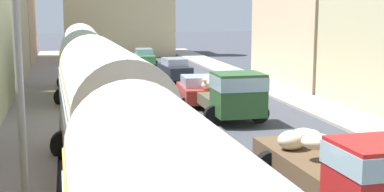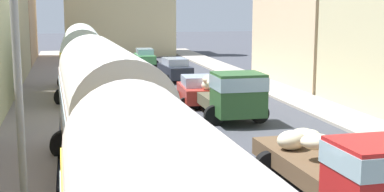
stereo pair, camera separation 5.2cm
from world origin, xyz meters
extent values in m
plane|color=#3D3F47|center=(0.00, 27.00, 0.00)|extent=(154.00, 154.00, 0.00)
cube|color=gray|center=(-7.25, 27.00, 0.07)|extent=(2.50, 70.00, 0.14)
cube|color=#A29A8E|center=(7.25, 27.00, 0.07)|extent=(2.50, 70.00, 0.14)
cube|color=tan|center=(-10.81, 51.09, 5.10)|extent=(4.62, 11.32, 10.20)
cube|color=beige|center=(10.59, 32.46, 3.54)|extent=(4.18, 10.86, 7.08)
cube|color=beige|center=(0.00, 57.19, 5.18)|extent=(11.40, 6.78, 10.36)
cube|color=beige|center=(-4.51, 13.98, 1.79)|extent=(2.74, 10.06, 2.58)
cylinder|color=silver|center=(-4.51, 13.98, 3.08)|extent=(2.68, 9.86, 2.39)
cube|color=#99B7C6|center=(-4.51, 13.98, 2.35)|extent=(2.76, 9.26, 0.82)
cylinder|color=black|center=(-5.76, 17.04, 0.50)|extent=(1.00, 0.35, 1.00)
cylinder|color=black|center=(-3.45, 17.11, 0.50)|extent=(1.00, 0.35, 1.00)
cube|color=yellow|center=(-4.68, 30.17, 1.76)|extent=(2.47, 9.48, 2.53)
cylinder|color=silver|center=(-4.68, 30.17, 3.03)|extent=(2.42, 9.29, 2.28)
cube|color=#99B7C6|center=(-4.68, 30.17, 2.32)|extent=(2.50, 8.72, 0.81)
cylinder|color=black|center=(-5.74, 33.11, 0.50)|extent=(1.00, 0.35, 1.00)
cylinder|color=black|center=(-3.53, 33.08, 0.50)|extent=(1.00, 0.35, 1.00)
cylinder|color=black|center=(-5.83, 27.26, 0.50)|extent=(1.00, 0.35, 1.00)
cylinder|color=black|center=(-3.62, 27.23, 0.50)|extent=(1.00, 0.35, 1.00)
cube|color=#AF1C1C|center=(1.63, 9.04, 1.32)|extent=(2.28, 1.90, 1.74)
cube|color=#99B7C6|center=(1.63, 9.04, 1.81)|extent=(2.33, 1.97, 0.56)
cube|color=brown|center=(1.56, 12.33, 0.73)|extent=(2.34, 4.77, 0.55)
ellipsoid|color=beige|center=(1.03, 12.93, 1.30)|extent=(1.03, 0.86, 0.59)
ellipsoid|color=beige|center=(1.72, 13.52, 1.25)|extent=(1.07, 1.04, 0.50)
ellipsoid|color=beige|center=(1.82, 13.31, 1.25)|extent=(1.00, 0.91, 0.49)
ellipsoid|color=beige|center=(1.24, 11.66, 1.55)|extent=(1.08, 0.93, 0.46)
cylinder|color=black|center=(2.66, 13.24, 0.45)|extent=(0.90, 0.32, 0.90)
cylinder|color=black|center=(0.42, 13.19, 0.45)|extent=(0.90, 0.32, 0.90)
cube|color=#2B532A|center=(1.88, 20.82, 1.41)|extent=(2.16, 1.94, 1.92)
cube|color=#99B7C6|center=(1.88, 20.82, 1.95)|extent=(2.20, 2.02, 0.61)
cube|color=#4E4937|center=(1.89, 24.07, 0.73)|extent=(2.17, 4.56, 0.55)
ellipsoid|color=silver|center=(1.88, 25.31, 1.24)|extent=(0.97, 0.76, 0.47)
ellipsoid|color=beige|center=(1.51, 24.64, 1.28)|extent=(0.86, 0.73, 0.56)
ellipsoid|color=#EBE4C3|center=(1.78, 24.98, 1.26)|extent=(0.91, 0.71, 0.52)
ellipsoid|color=beige|center=(1.79, 23.56, 1.54)|extent=(0.91, 0.72, 0.45)
ellipsoid|color=beige|center=(1.40, 23.45, 1.59)|extent=(0.76, 0.88, 0.49)
ellipsoid|color=beige|center=(1.63, 24.54, 1.59)|extent=(1.05, 0.87, 0.49)
cylinder|color=black|center=(2.96, 20.99, 0.45)|extent=(0.90, 0.31, 0.90)
cylinder|color=black|center=(0.80, 20.99, 0.45)|extent=(0.90, 0.31, 0.90)
cylinder|color=black|center=(2.97, 24.88, 0.45)|extent=(0.90, 0.31, 0.90)
cylinder|color=black|center=(0.82, 24.89, 0.45)|extent=(0.90, 0.31, 0.90)
cube|color=#B22F26|center=(1.28, 26.08, 0.66)|extent=(1.98, 3.71, 0.77)
cube|color=#A0AECD|center=(1.28, 26.08, 1.31)|extent=(1.67, 1.97, 0.54)
cylinder|color=black|center=(2.10, 24.91, 0.30)|extent=(0.60, 0.21, 0.60)
cylinder|color=black|center=(0.32, 25.01, 0.30)|extent=(0.60, 0.21, 0.60)
cylinder|color=black|center=(2.23, 27.14, 0.30)|extent=(0.60, 0.21, 0.60)
cylinder|color=black|center=(0.46, 27.25, 0.30)|extent=(0.60, 0.21, 0.60)
cube|color=black|center=(1.92, 35.60, 0.69)|extent=(1.90, 4.13, 0.85)
cube|color=#9DADC4|center=(1.92, 35.60, 1.37)|extent=(1.58, 2.19, 0.50)
cylinder|color=black|center=(2.82, 34.40, 0.30)|extent=(0.60, 0.21, 0.60)
cylinder|color=black|center=(1.19, 34.30, 0.30)|extent=(0.60, 0.21, 0.60)
cylinder|color=black|center=(2.66, 36.90, 0.30)|extent=(0.60, 0.21, 0.60)
cylinder|color=black|center=(1.02, 36.79, 0.30)|extent=(0.60, 0.21, 0.60)
cube|color=#438B4D|center=(1.22, 45.92, 0.63)|extent=(1.68, 4.09, 0.72)
cube|color=#92B9CE|center=(1.22, 45.92, 1.25)|extent=(1.44, 2.14, 0.51)
cylinder|color=black|center=(1.97, 44.64, 0.30)|extent=(0.60, 0.21, 0.60)
cylinder|color=black|center=(0.40, 44.68, 0.30)|extent=(0.60, 0.21, 0.60)
cylinder|color=black|center=(2.04, 47.15, 0.30)|extent=(0.60, 0.21, 0.60)
cylinder|color=black|center=(0.47, 47.19, 0.30)|extent=(0.60, 0.21, 0.60)
cube|color=gray|center=(-1.82, 13.51, 0.68)|extent=(1.61, 4.00, 0.83)
cube|color=#94B1CF|center=(-1.82, 13.51, 1.36)|extent=(1.38, 2.09, 0.53)
cylinder|color=black|center=(-2.60, 14.71, 0.30)|extent=(0.60, 0.21, 0.60)
cylinder|color=black|center=(-1.10, 14.76, 0.30)|extent=(0.60, 0.21, 0.60)
cylinder|color=black|center=(-2.54, 12.26, 0.30)|extent=(0.60, 0.21, 0.60)
cylinder|color=black|center=(-1.03, 12.30, 0.30)|extent=(0.60, 0.21, 0.60)
cube|color=#519B59|center=(-1.73, 19.90, 0.65)|extent=(1.85, 3.85, 0.75)
cube|color=#9DB2D1|center=(-1.73, 19.90, 1.27)|extent=(1.52, 2.05, 0.49)
cylinder|color=black|center=(-2.42, 21.12, 0.30)|extent=(0.60, 0.21, 0.60)
cylinder|color=black|center=(-0.86, 21.00, 0.30)|extent=(0.60, 0.21, 0.60)
cylinder|color=black|center=(-2.60, 18.80, 0.30)|extent=(0.60, 0.21, 0.60)
cylinder|color=black|center=(-1.04, 18.68, 0.30)|extent=(0.60, 0.21, 0.60)
cube|color=#B7322D|center=(-1.82, 34.40, 0.62)|extent=(1.96, 3.94, 0.70)
cube|color=#A2C1BC|center=(-1.82, 34.40, 1.22)|extent=(1.63, 2.10, 0.50)
cylinder|color=black|center=(-2.58, 35.64, 0.30)|extent=(0.60, 0.21, 0.60)
cylinder|color=black|center=(-0.90, 35.52, 0.30)|extent=(0.60, 0.21, 0.60)
cylinder|color=black|center=(-2.75, 33.28, 0.30)|extent=(0.60, 0.21, 0.60)
cylinder|color=black|center=(-1.07, 33.15, 0.30)|extent=(0.60, 0.21, 0.60)
cylinder|color=gray|center=(-6.50, 9.03, 3.33)|extent=(0.16, 0.16, 6.66)
camera|label=1|loc=(-5.59, -1.94, 5.37)|focal=50.45mm
camera|label=2|loc=(-5.54, -1.95, 5.37)|focal=50.45mm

